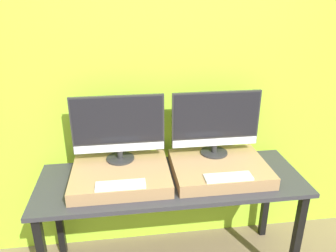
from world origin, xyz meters
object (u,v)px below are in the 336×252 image
object	(u,v)px
monitor_left	(118,127)
keyboard_left	(121,185)
keyboard_right	(228,177)
monitor_right	(216,122)

from	to	relation	value
monitor_left	keyboard_left	bearing A→B (deg)	-90.00
monitor_left	keyboard_right	bearing A→B (deg)	-26.93
monitor_left	keyboard_right	xyz separation A→B (m)	(0.68, -0.35, -0.24)
keyboard_left	keyboard_right	distance (m)	0.68
keyboard_left	monitor_right	xyz separation A→B (m)	(0.68, 0.35, 0.24)
keyboard_left	monitor_left	bearing A→B (deg)	90.00
keyboard_left	monitor_right	bearing A→B (deg)	26.93
monitor_left	keyboard_right	distance (m)	0.80
keyboard_left	keyboard_right	bearing A→B (deg)	0.00
keyboard_left	monitor_right	distance (m)	0.80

